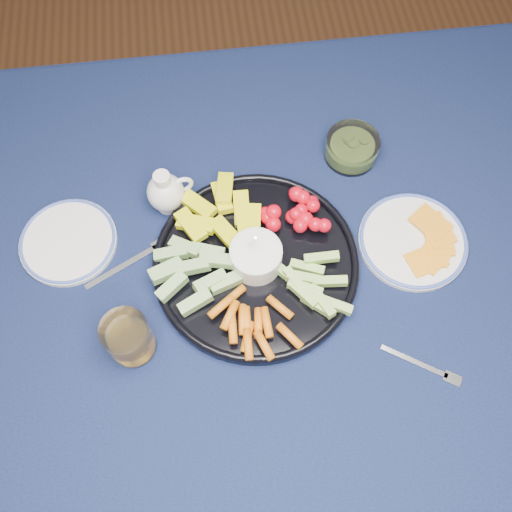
{
  "coord_description": "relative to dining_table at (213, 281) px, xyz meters",
  "views": [
    {
      "loc": [
        0.03,
        -0.46,
        1.72
      ],
      "look_at": [
        0.09,
        -0.02,
        0.79
      ],
      "focal_mm": 40.0,
      "sensor_mm": 36.0,
      "label": 1
    }
  ],
  "objects": [
    {
      "name": "dining_table",
      "position": [
        0.0,
        0.0,
        0.0
      ],
      "size": [
        1.67,
        1.07,
        0.75
      ],
      "color": "#512A1B",
      "rests_on": "ground"
    },
    {
      "name": "cheese_plate",
      "position": [
        0.39,
        -0.0,
        0.1
      ],
      "size": [
        0.21,
        0.21,
        0.02
      ],
      "color": "white",
      "rests_on": "dining_table"
    },
    {
      "name": "crudite_platter",
      "position": [
        0.08,
        -0.02,
        0.11
      ],
      "size": [
        0.38,
        0.38,
        0.12
      ],
      "color": "black",
      "rests_on": "dining_table"
    },
    {
      "name": "fork_right",
      "position": [
        0.36,
        -0.25,
        0.09
      ],
      "size": [
        0.13,
        0.09,
        0.0
      ],
      "color": "silver",
      "rests_on": "dining_table"
    },
    {
      "name": "juice_tumbler",
      "position": [
        -0.15,
        -0.14,
        0.13
      ],
      "size": [
        0.08,
        0.08,
        0.1
      ],
      "color": "white",
      "rests_on": "dining_table"
    },
    {
      "name": "fork_left",
      "position": [
        -0.14,
        0.02,
        0.09
      ],
      "size": [
        0.17,
        0.1,
        0.0
      ],
      "color": "silver",
      "rests_on": "dining_table"
    },
    {
      "name": "pickle_bowl",
      "position": [
        0.31,
        0.21,
        0.11
      ],
      "size": [
        0.11,
        0.11,
        0.05
      ],
      "color": "white",
      "rests_on": "dining_table"
    },
    {
      "name": "creamer_pitcher",
      "position": [
        -0.07,
        0.14,
        0.13
      ],
      "size": [
        0.09,
        0.07,
        0.1
      ],
      "color": "white",
      "rests_on": "dining_table"
    },
    {
      "name": "side_plate_extra",
      "position": [
        -0.26,
        0.07,
        0.1
      ],
      "size": [
        0.18,
        0.18,
        0.02
      ],
      "color": "white",
      "rests_on": "dining_table"
    }
  ]
}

